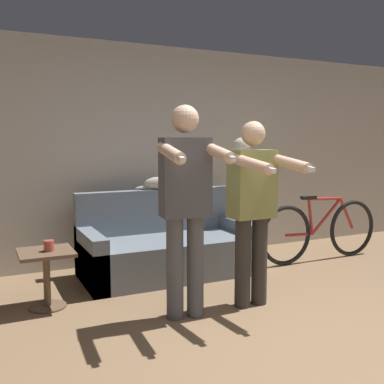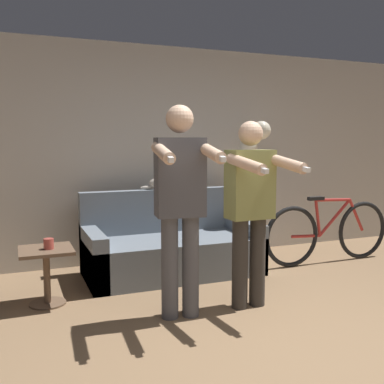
{
  "view_description": "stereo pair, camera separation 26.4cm",
  "coord_description": "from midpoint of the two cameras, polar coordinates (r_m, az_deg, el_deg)",
  "views": [
    {
      "loc": [
        -2.05,
        -2.24,
        1.46
      ],
      "look_at": [
        -0.21,
        1.62,
        0.97
      ],
      "focal_mm": 42.0,
      "sensor_mm": 36.0,
      "label": 1
    },
    {
      "loc": [
        -1.81,
        -2.35,
        1.46
      ],
      "look_at": [
        -0.21,
        1.62,
        0.97
      ],
      "focal_mm": 42.0,
      "sensor_mm": 36.0,
      "label": 2
    }
  ],
  "objects": [
    {
      "name": "ground_plane",
      "position": [
        3.33,
        13.9,
        -19.71
      ],
      "size": [
        16.0,
        16.0,
        0.0
      ],
      "primitive_type": "plane",
      "color": "#846647"
    },
    {
      "name": "cup",
      "position": [
        4.14,
        -19.49,
        -6.47
      ],
      "size": [
        0.09,
        0.09,
        0.09
      ],
      "color": "#B7473D",
      "rests_on": "side_table"
    },
    {
      "name": "floor_lamp",
      "position": [
        5.55,
        5.75,
        5.33
      ],
      "size": [
        0.41,
        0.3,
        1.71
      ],
      "color": "#756047",
      "rests_on": "ground_plane"
    },
    {
      "name": "bicycle",
      "position": [
        5.7,
        14.72,
        -4.74
      ],
      "size": [
        1.76,
        0.07,
        0.81
      ],
      "color": "black",
      "rests_on": "ground_plane"
    },
    {
      "name": "side_table",
      "position": [
        4.21,
        -19.75,
        -8.95
      ],
      "size": [
        0.46,
        0.46,
        0.51
      ],
      "color": "brown",
      "rests_on": "ground_plane"
    },
    {
      "name": "couch",
      "position": [
        5.0,
        -4.6,
        -7.23
      ],
      "size": [
        1.89,
        0.9,
        0.91
      ],
      "color": "slate",
      "rests_on": "ground_plane"
    },
    {
      "name": "person_left",
      "position": [
        3.62,
        -2.89,
        -0.76
      ],
      "size": [
        0.52,
        0.71,
        1.75
      ],
      "rotation": [
        0.0,
        0.0,
        -0.13
      ],
      "color": "#56565B",
      "rests_on": "ground_plane"
    },
    {
      "name": "person_right",
      "position": [
        3.92,
        5.9,
        -1.3
      ],
      "size": [
        0.48,
        0.68,
        1.63
      ],
      "rotation": [
        0.0,
        0.0,
        0.03
      ],
      "color": "#38332D",
      "rests_on": "ground_plane"
    },
    {
      "name": "cat",
      "position": [
        5.21,
        -5.53,
        1.23
      ],
      "size": [
        0.47,
        0.12,
        0.18
      ],
      "color": "#B7AD9E",
      "rests_on": "couch"
    },
    {
      "name": "wall_back",
      "position": [
        5.57,
        -5.24,
        4.8
      ],
      "size": [
        10.0,
        0.05,
        2.6
      ],
      "color": "beige",
      "rests_on": "ground_plane"
    }
  ]
}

